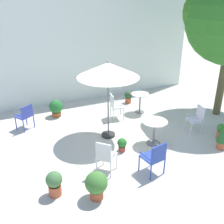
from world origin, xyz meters
TOP-DOWN VIEW (x-y plane):
  - ground_plane at (0.00, 0.00)m, footprint 60.00×60.00m
  - villa_facade at (0.00, 3.95)m, footprint 10.41×0.30m
  - patio_umbrella_0 at (-0.20, 0.39)m, footprint 1.87×1.87m
  - cafe_table_0 at (0.88, -0.61)m, footprint 0.78×0.78m
  - cafe_table_1 at (1.65, 1.60)m, footprint 0.68×0.68m
  - patio_chair_0 at (-2.55, 1.98)m, footprint 0.63×0.62m
  - patio_chair_1 at (0.55, 1.52)m, footprint 0.52×0.56m
  - patio_chair_2 at (0.07, -1.90)m, footprint 0.57×0.57m
  - patio_chair_3 at (-1.04, -1.36)m, footprint 0.63×0.63m
  - patio_chair_4 at (2.58, -0.53)m, footprint 0.50×0.51m
  - potted_plant_0 at (-1.58, -2.11)m, footprint 0.51×0.51m
  - potted_plant_1 at (2.99, -1.22)m, footprint 0.26×0.26m
  - potted_plant_2 at (-1.39, 2.59)m, footprint 0.51×0.51m
  - potted_plant_3 at (2.57, -1.68)m, footprint 0.32×0.32m
  - potted_plant_4 at (-2.41, -1.62)m, footprint 0.38×0.38m
  - potted_plant_5 at (-0.20, -0.60)m, footprint 0.28×0.28m
  - potted_plant_6 at (1.69, 2.65)m, footprint 0.32×0.32m

SIDE VIEW (x-z plane):
  - ground_plane at x=0.00m, z-range 0.00..0.00m
  - potted_plant_5 at x=-0.20m, z-range 0.02..0.44m
  - potted_plant_1 at x=2.99m, z-range 0.02..0.54m
  - potted_plant_6 at x=1.69m, z-range 0.03..0.55m
  - potted_plant_4 at x=-2.41m, z-range 0.03..0.65m
  - potted_plant_2 at x=-1.39m, z-range 0.03..0.67m
  - potted_plant_0 at x=-1.58m, z-range 0.04..0.73m
  - potted_plant_3 at x=2.57m, z-range 0.03..0.93m
  - patio_chair_4 at x=2.58m, z-range 0.07..0.97m
  - patio_chair_0 at x=-2.55m, z-range 0.09..0.96m
  - cafe_table_1 at x=1.65m, z-range 0.15..0.92m
  - patio_chair_2 at x=0.07m, z-range 0.07..1.00m
  - cafe_table_0 at x=0.88m, z-range 0.15..0.93m
  - patio_chair_1 at x=0.55m, z-range 0.08..1.01m
  - patio_chair_3 at x=-1.04m, z-range 0.07..1.03m
  - patio_umbrella_0 at x=-0.20m, z-range 0.94..3.43m
  - villa_facade at x=0.00m, z-range 0.00..4.84m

